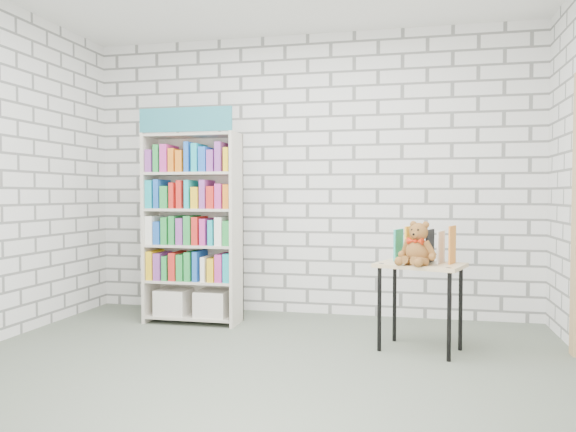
# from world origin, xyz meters

# --- Properties ---
(ground) EXTENTS (4.50, 4.50, 0.00)m
(ground) POSITION_xyz_m (0.00, 0.00, 0.00)
(ground) COLOR #545D4E
(ground) RESTS_ON ground
(room_shell) EXTENTS (4.52, 4.02, 2.81)m
(room_shell) POSITION_xyz_m (0.00, 0.00, 1.78)
(room_shell) COLOR silver
(room_shell) RESTS_ON ground
(bookshelf) EXTENTS (0.88, 0.34, 1.98)m
(bookshelf) POSITION_xyz_m (-0.97, 1.36, 0.90)
(bookshelf) COLOR beige
(bookshelf) RESTS_ON ground
(display_table) EXTENTS (0.73, 0.61, 0.67)m
(display_table) POSITION_xyz_m (1.10, 0.83, 0.58)
(display_table) COLOR tan
(display_table) RESTS_ON ground
(table_books) EXTENTS (0.48, 0.32, 0.26)m
(table_books) POSITION_xyz_m (1.13, 0.93, 0.81)
(table_books) COLOR teal
(table_books) RESTS_ON display_table
(teddy_bear) EXTENTS (0.31, 0.30, 0.33)m
(teddy_bear) POSITION_xyz_m (1.07, 0.74, 0.81)
(teddy_bear) COLOR brown
(teddy_bear) RESTS_ON display_table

